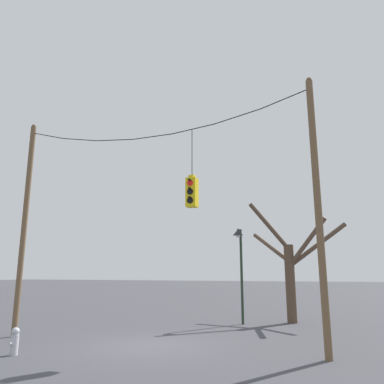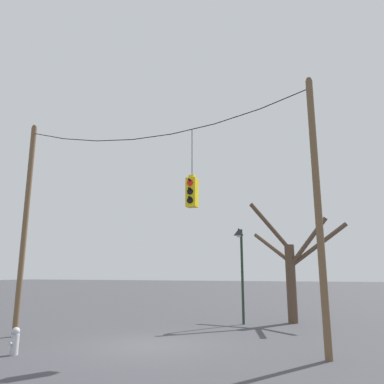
% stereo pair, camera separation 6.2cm
% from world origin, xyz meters
% --- Properties ---
extents(ground_plane, '(200.00, 200.00, 0.00)m').
position_xyz_m(ground_plane, '(0.00, 0.00, 0.00)').
color(ground_plane, '#424247').
extents(utility_pole_left, '(0.21, 0.21, 8.24)m').
position_xyz_m(utility_pole_left, '(-5.41, -0.21, 4.11)').
color(utility_pole_left, brown).
rests_on(utility_pole_left, ground_plane).
extents(utility_pole_right, '(0.21, 0.21, 8.24)m').
position_xyz_m(utility_pole_right, '(5.41, -0.21, 4.11)').
color(utility_pole_right, brown).
rests_on(utility_pole_right, ground_plane).
extents(span_wire, '(10.82, 0.03, 0.90)m').
position_xyz_m(span_wire, '(0.00, -0.21, 7.29)').
color(span_wire, black).
extents(traffic_light_near_right_pole, '(0.34, 0.58, 2.68)m').
position_xyz_m(traffic_light_near_right_pole, '(1.52, -0.21, 4.88)').
color(traffic_light_near_right_pole, yellow).
extents(street_lamp, '(0.47, 0.81, 4.32)m').
position_xyz_m(street_lamp, '(1.66, 5.79, 3.22)').
color(street_lamp, '#233323').
rests_on(street_lamp, ground_plane).
extents(bare_tree, '(4.76, 2.91, 5.63)m').
position_xyz_m(bare_tree, '(3.78, 7.31, 2.61)').
color(bare_tree, brown).
rests_on(bare_tree, ground_plane).
extents(fire_hydrant, '(0.22, 0.30, 0.75)m').
position_xyz_m(fire_hydrant, '(-2.96, -2.63, 0.38)').
color(fire_hydrant, silver).
rests_on(fire_hydrant, ground_plane).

